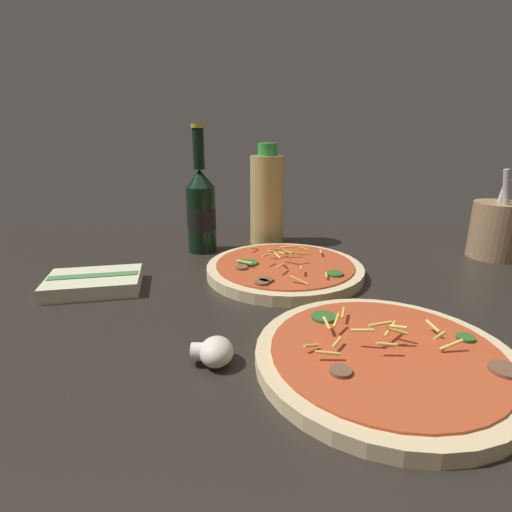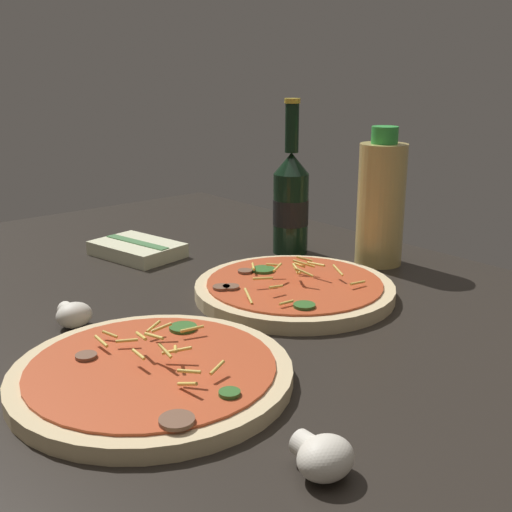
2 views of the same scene
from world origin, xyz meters
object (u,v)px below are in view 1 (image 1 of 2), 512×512
Objects in this scene: pizza_far at (284,269)px; pizza_near at (384,358)px; beer_bottle at (201,209)px; dish_towel at (94,283)px; oil_bottle at (267,198)px; utensil_crock at (495,229)px; mushroom_right at (214,352)px.

pizza_near is at bearing -72.16° from pizza_far.
beer_bottle is 1.60× the size of dish_towel.
oil_bottle is 1.23× the size of utensil_crock.
pizza_near reaches higher than dish_towel.
oil_bottle reaches higher than pizza_far.
beer_bottle is 15.85cm from oil_bottle.
utensil_crock is at bearing 36.30° from mushroom_right.
oil_bottle is (-2.71, 21.86, 9.31)cm from pizza_far.
beer_bottle is (-16.98, 15.07, 8.19)cm from pizza_far.
dish_towel is at bearing -135.85° from oil_bottle.
pizza_near is 47.41cm from dish_towel.
beer_bottle is 1.45× the size of utensil_crock.
pizza_near is at bearing -130.91° from utensil_crock.
dish_towel is (-29.65, -28.79, -9.19)cm from oil_bottle.
mushroom_right is (-7.30, -50.89, -8.79)cm from oil_bottle.
pizza_far reaches higher than mushroom_right.
beer_bottle is at bearing 98.99° from mushroom_right.
pizza_near is 1.11× the size of beer_bottle.
oil_bottle is (-12.14, 51.17, 9.40)cm from pizza_near.
pizza_far is 30.71cm from mushroom_right.
pizza_near reaches higher than mushroom_right.
beer_bottle is 61.40cm from utensil_crock.
utensil_crock is at bearing 13.71° from pizza_far.
utensil_crock is (61.15, -4.29, -3.37)cm from beer_bottle.
beer_bottle is at bearing 175.99° from utensil_crock.
mushroom_right is 0.29× the size of dish_towel.
beer_bottle is 28.02cm from dish_towel.
pizza_near is 1.77× the size of dish_towel.
pizza_near is 53.42cm from oil_bottle.
utensil_crock is at bearing -13.30° from oil_bottle.
beer_bottle is at bearing 120.76° from pizza_near.
pizza_far is at bearing 12.08° from dish_towel.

